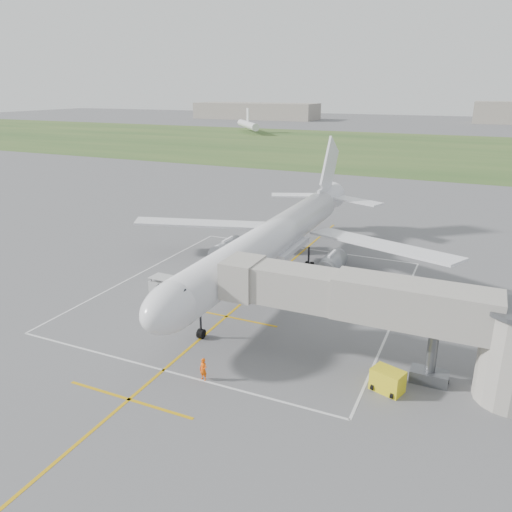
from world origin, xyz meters
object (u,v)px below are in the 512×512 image
at_px(ramp_worker_nose, 203,369).
at_px(airliner, 272,239).
at_px(baggage_cart, 165,286).
at_px(gpu_unit, 387,381).
at_px(jet_bridge, 402,315).
at_px(ramp_worker_wing, 237,264).

bearing_deg(ramp_worker_nose, airliner, 109.06).
bearing_deg(baggage_cart, gpu_unit, -15.90).
height_order(jet_bridge, ramp_worker_wing, jet_bridge).
distance_m(jet_bridge, ramp_worker_wing, 25.03).
distance_m(airliner, ramp_worker_wing, 5.58).
bearing_deg(ramp_worker_nose, jet_bridge, 37.05).
distance_m(jet_bridge, gpu_unit, 4.58).
relative_size(gpu_unit, ramp_worker_nose, 1.45).
distance_m(baggage_cart, ramp_worker_wing, 9.80).
distance_m(airliner, baggage_cart, 12.38).
height_order(gpu_unit, ramp_worker_nose, ramp_worker_nose).
relative_size(gpu_unit, ramp_worker_wing, 1.32).
xyz_separation_m(jet_bridge, ramp_worker_wing, (-20.09, 14.44, -3.82)).
bearing_deg(jet_bridge, ramp_worker_nose, -152.76).
xyz_separation_m(gpu_unit, ramp_worker_wing, (-19.87, 16.73, 0.14)).
relative_size(jet_bridge, ramp_worker_nose, 13.84).
bearing_deg(airliner, baggage_cart, -130.95).
bearing_deg(airliner, ramp_worker_nose, -80.75).
bearing_deg(airliner, ramp_worker_wing, 177.58).
bearing_deg(ramp_worker_wing, jet_bridge, -173.08).
xyz_separation_m(gpu_unit, ramp_worker_nose, (-12.14, -4.07, 0.06)).
bearing_deg(gpu_unit, baggage_cart, -179.66).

